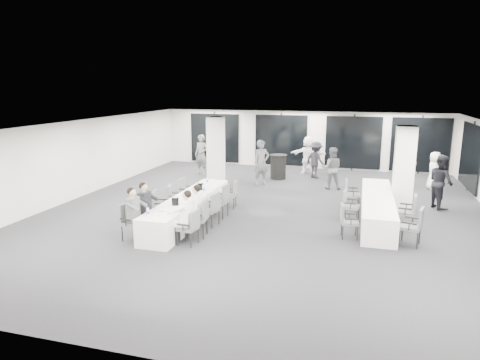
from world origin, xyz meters
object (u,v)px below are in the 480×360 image
Objects in this scene: chair_main_left_second at (142,215)px; chair_main_right_far at (231,193)px; standing_guest_d at (406,162)px; chair_side_right_mid at (409,209)px; standing_guest_f at (308,152)px; chair_side_right_far at (404,195)px; standing_guest_c at (316,157)px; chair_side_left_near at (347,219)px; chair_side_right_near at (414,224)px; chair_main_left_near at (131,220)px; standing_guest_b at (332,165)px; chair_main_left_mid at (159,204)px; standing_guest_g at (201,152)px; chair_main_left_fourth at (174,197)px; chair_main_left_far at (185,190)px; chair_main_right_mid at (212,207)px; cocktail_table at (278,167)px; banquet_table_side at (377,208)px; ice_bucket_far at (201,186)px; chair_main_right_near at (190,225)px; chair_side_left_far at (350,192)px; chair_main_right_fourth at (221,199)px; standing_guest_a at (261,160)px; banquet_table_main at (189,209)px; chair_main_right_second at (200,216)px; standing_guest_h at (441,178)px; standing_guest_e at (434,168)px; ice_bucket_near at (175,201)px; chair_side_left_mid at (349,204)px.

chair_main_right_far is at bearing 146.42° from chair_main_left_second.
chair_side_right_mid is at bearing 54.38° from standing_guest_d.
chair_side_right_far is at bearing 119.36° from standing_guest_f.
chair_side_left_near is at bearing 138.68° from standing_guest_c.
standing_guest_d is (0.43, 7.34, 0.39)m from chair_side_right_near.
chair_main_left_near is 0.52× the size of standing_guest_b.
chair_main_left_mid is 0.47× the size of standing_guest_f.
chair_side_right_near is 11.05m from standing_guest_g.
chair_main_left_fourth is 0.95m from chair_main_left_far.
standing_guest_g is at bearing -143.31° from chair_side_left_near.
chair_side_right_far is 4.38m from standing_guest_d.
chair_main_left_far is 0.92× the size of chair_main_right_mid.
cocktail_table is 1.19× the size of chair_main_right_far.
standing_guest_f is (-2.90, 6.48, 0.62)m from banquet_table_side.
banquet_table_side is at bearing 94.17° from chair_main_left_mid.
standing_guest_c is 0.92× the size of standing_guest_f.
chair_main_left_fourth is 3.88× the size of ice_bucket_far.
standing_guest_f reaches higher than standing_guest_d.
chair_side_left_far is at bearing -32.25° from chair_main_right_near.
banquet_table_side is 5.07× the size of chair_main_right_mid.
chair_main_left_far is 0.88× the size of chair_main_right_fourth.
chair_main_right_far is at bearing -133.74° from standing_guest_a.
standing_guest_b is at bearing 54.44° from banquet_table_main.
standing_guest_f is at bearing -17.43° from chair_main_right_second.
cocktail_table is at bearing 75.80° from ice_bucket_far.
chair_main_left_mid is at bearing 91.58° from standing_guest_h.
standing_guest_e is 0.85× the size of standing_guest_f.
chair_main_right_mid is at bearing -54.99° from standing_guest_g.
chair_side_left_far is at bearing 21.88° from ice_bucket_far.
banquet_table_side is 1.08m from chair_side_right_mid.
banquet_table_main is 0.89m from chair_main_left_mid.
ice_bucket_near is at bearing -62.40° from standing_guest_g.
banquet_table_main is 2.37× the size of standing_guest_a.
chair_main_left_fourth is 6.16m from standing_guest_g.
standing_guest_g is at bearing -124.85° from chair_side_left_far.
chair_main_left_near is 0.97× the size of chair_side_right_near.
chair_main_right_second is 8.22m from standing_guest_h.
chair_side_left_mid is 1.70m from chair_side_right_mid.
ice_bucket_far is (0.85, 0.23, 0.36)m from chair_main_left_fourth.
chair_main_right_second is at bearing 48.07° from chair_main_left_mid.
standing_guest_h is (8.35, 1.90, 0.50)m from chair_main_left_far.
standing_guest_c is at bearing -6.53° from chair_main_right_near.
chair_main_right_mid is 0.48× the size of standing_guest_g.
standing_guest_f is (-2.07, 5.35, 0.45)m from chair_side_left_far.
standing_guest_h reaches higher than chair_main_right_fourth.
chair_side_right_far is at bearing 113.88° from chair_main_left_second.
chair_main_right_near is at bearing -142.64° from banquet_table_side.
standing_guest_g reaches higher than chair_main_left_far.
chair_main_right_far is (-0.00, 3.59, -0.01)m from chair_main_right_near.
chair_main_right_mid reaches higher than chair_side_left_far.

